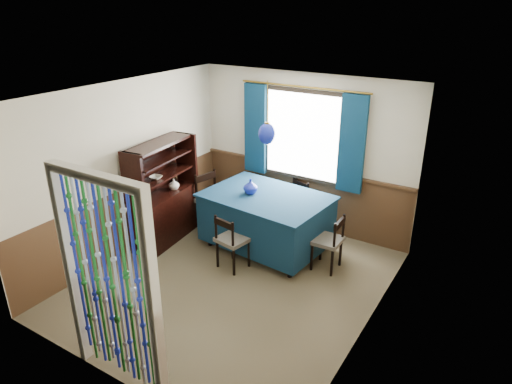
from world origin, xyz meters
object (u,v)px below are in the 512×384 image
Objects in this scene: dining_table at (266,218)px; chair_far at (293,205)px; sideboard at (164,206)px; pendant_lamp at (267,134)px; chair_left at (213,200)px; vase_table at (250,187)px; vase_sideboard at (174,184)px; chair_near at (231,240)px; chair_right at (329,241)px; bowl_shelf at (156,177)px.

chair_far is at bearing 89.12° from dining_table.
pendant_lamp is at bearing 15.70° from sideboard.
dining_table is at bearing 97.81° from chair_left.
vase_table is 1.22m from vase_sideboard.
chair_left is at bearing 148.48° from chair_near.
dining_table is 2.17× the size of pendant_lamp.
sideboard is 1.82× the size of pendant_lamp.
sideboard is 0.38m from vase_sideboard.
sideboard reaches higher than chair_left.
dining_table is at bearing 11.99° from vase_table.
chair_left is 1.09× the size of pendant_lamp.
vase_sideboard is at bearing -163.55° from vase_table.
bowl_shelf is (-2.44, -0.71, 0.68)m from chair_right.
sideboard reaches higher than dining_table.
pendant_lamp is (-1.03, 0.05, 1.36)m from chair_right.
chair_far is (0.20, 1.46, 0.02)m from chair_near.
bowl_shelf is at bearing -90.00° from vase_sideboard.
bowl_shelf is at bearing 67.41° from chair_far.
bowl_shelf is (-1.49, -1.49, 0.65)m from chair_far.
chair_near is 0.87m from vase_table.
chair_near is 4.05× the size of vase_table.
pendant_lamp is 4.34× the size of vase_table.
chair_right is at bearing -2.58° from pendant_lamp.
chair_left reaches higher than chair_near.
chair_right is 1.37m from vase_table.
sideboard reaches higher than chair_near.
sideboard is (-2.50, -0.54, 0.13)m from chair_right.
chair_left is 2.10m from chair_right.
bowl_shelf is at bearing -8.97° from chair_left.
chair_left is 0.95m from vase_table.
dining_table is at bearing 28.30° from bowl_shelf.
dining_table is at bearing 86.52° from chair_right.
chair_far is 1.23m from chair_right.
chair_far reaches higher than chair_right.
sideboard is (-1.47, -0.58, 0.07)m from dining_table.
chair_left is 0.60× the size of sideboard.
sideboard is (-1.55, -1.31, 0.11)m from chair_far.
dining_table is 2.22× the size of chair_far.
pendant_lamp is at bearing 97.81° from chair_left.
chair_left is at bearing 174.63° from pendant_lamp.
chair_near is 0.51× the size of sideboard.
sideboard is at bearing 101.25° from chair_right.
chair_near is at bearing -94.24° from dining_table.
vase_table is (-1.27, -0.00, 0.53)m from chair_right.
pendant_lamp reaches higher than bowl_shelf.
dining_table is 1.59m from sideboard.
sideboard reaches higher than bowl_shelf.
pendant_lamp is at bearing 90.54° from chair_near.
bowl_shelf is at bearing 105.41° from chair_right.
chair_left is (-1.14, -0.63, 0.05)m from chair_far.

